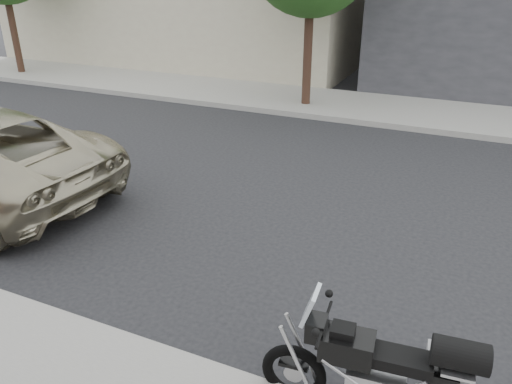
# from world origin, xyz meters

# --- Properties ---
(ground) EXTENTS (120.00, 120.00, 0.00)m
(ground) POSITION_xyz_m (0.00, 0.00, 0.00)
(ground) COLOR black
(ground) RESTS_ON ground
(far_sidewalk) EXTENTS (44.00, 3.00, 0.15)m
(far_sidewalk) POSITION_xyz_m (0.00, -6.50, 0.07)
(far_sidewalk) COLOR gray
(far_sidewalk) RESTS_ON ground
(motorcycle) EXTENTS (2.02, 0.77, 1.28)m
(motorcycle) POSITION_xyz_m (-2.13, 3.87, 0.55)
(motorcycle) COLOR black
(motorcycle) RESTS_ON ground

